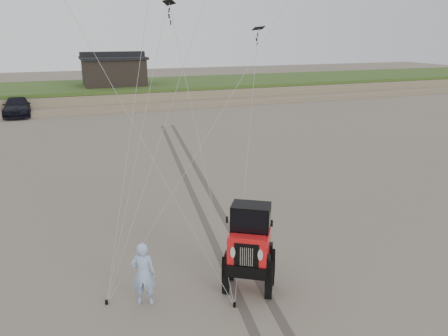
{
  "coord_description": "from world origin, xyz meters",
  "views": [
    {
      "loc": [
        -3.56,
        -9.8,
        6.82
      ],
      "look_at": [
        1.28,
        3.0,
        2.6
      ],
      "focal_mm": 35.0,
      "sensor_mm": 36.0,
      "label": 1
    }
  ],
  "objects_px": {
    "truck_c": "(17,106)",
    "man": "(143,274)",
    "cabin": "(114,70)",
    "jeep": "(249,258)"
  },
  "relations": [
    {
      "from": "cabin",
      "to": "truck_c",
      "type": "distance_m",
      "value": 10.69
    },
    {
      "from": "cabin",
      "to": "man",
      "type": "height_order",
      "value": "cabin"
    },
    {
      "from": "cabin",
      "to": "truck_c",
      "type": "relative_size",
      "value": 1.18
    },
    {
      "from": "cabin",
      "to": "man",
      "type": "distance_m",
      "value": 37.02
    },
    {
      "from": "jeep",
      "to": "truck_c",
      "type": "bearing_deg",
      "value": 135.97
    },
    {
      "from": "cabin",
      "to": "jeep",
      "type": "distance_m",
      "value": 37.2
    },
    {
      "from": "truck_c",
      "to": "man",
      "type": "height_order",
      "value": "man"
    },
    {
      "from": "truck_c",
      "to": "jeep",
      "type": "height_order",
      "value": "jeep"
    },
    {
      "from": "cabin",
      "to": "jeep",
      "type": "relative_size",
      "value": 1.21
    },
    {
      "from": "truck_c",
      "to": "man",
      "type": "bearing_deg",
      "value": -81.64
    }
  ]
}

